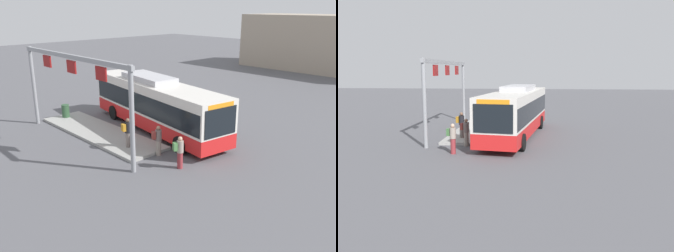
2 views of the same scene
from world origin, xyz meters
The scene contains 9 objects.
ground_plane centered at (0.00, 0.00, 0.00)m, with size 120.00×120.00×0.00m, color #56565B.
platform_curb centered at (-1.89, -3.12, 0.08)m, with size 10.00×2.80×0.16m, color #9E9E99.
bus_main centered at (-0.01, 0.00, 1.81)m, with size 12.00×4.13×3.46m.
person_boarding centered at (5.18, -3.13, 0.89)m, with size 0.51×0.60×1.67m.
person_waiting_near centered at (3.23, -2.80, 0.89)m, with size 0.50×0.60×1.67m.
person_waiting_mid centered at (1.46, -3.47, 1.05)m, with size 0.40×0.57×1.67m.
platform_sign_gantry centered at (-1.34, -5.03, 3.84)m, with size 10.96×0.24×5.20m.
station_building centered at (-2.51, 30.42, 3.31)m, with size 20.43×8.00×6.63m, color tan.
trash_bin centered at (-6.16, -3.15, 0.61)m, with size 0.52×0.52×0.90m, color #2D5133.
Camera 1 is at (16.75, -14.85, 7.69)m, focal length 38.81 mm.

